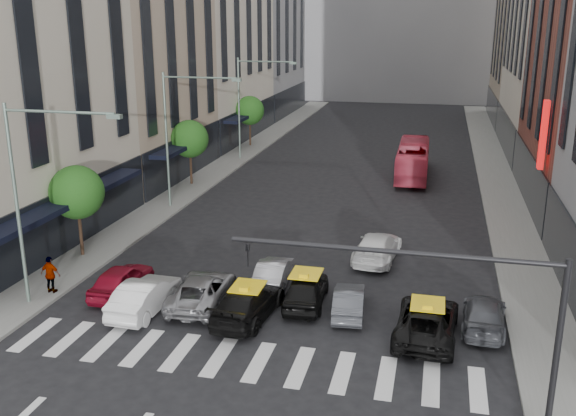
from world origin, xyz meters
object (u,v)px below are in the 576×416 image
Objects in this scene: streetlamp_near at (33,180)px; car_white_front at (145,296)px; streetlamp_mid at (179,122)px; bus at (413,160)px; car_red at (122,280)px; pedestrian_far at (51,275)px; streetlamp_far at (249,95)px; taxi_left at (248,302)px; taxi_center at (306,289)px.

car_white_front is at bearing 7.24° from streetlamp_near.
car_white_front is (4.54, -15.42, -5.16)m from streetlamp_mid.
car_red is at bearing 64.78° from bus.
bus is 5.75× the size of pedestrian_far.
streetlamp_far reaches higher than taxi_left.
pedestrian_far is at bearing 60.29° from bus.
streetlamp_far is (0.00, 32.00, 0.00)m from streetlamp_near.
streetlamp_near is at bearing 116.82° from pedestrian_far.
bus is at bearing -115.11° from pedestrian_far.
streetlamp_mid reaches higher than car_red.
pedestrian_far is (-0.48, 1.14, -4.86)m from streetlamp_near.
taxi_center is (6.79, 2.35, -0.01)m from car_white_front.
car_white_front is at bearing -81.79° from streetlamp_far.
streetlamp_far is 0.88× the size of bus.
pedestrian_far is at bearing 112.93° from streetlamp_near.
streetlamp_mid reaches higher than bus.
streetlamp_far is at bearing -72.00° from taxi_center.
taxi_center is (2.16, 1.93, 0.01)m from taxi_left.
car_white_front is 4.65m from taxi_left.
streetlamp_far is at bearing -84.69° from car_red.
car_white_front is 0.91× the size of taxi_left.
pedestrian_far is at bearing 5.33° from taxi_center.
streetlamp_far reaches higher than bus.
bus is at bearing -108.32° from car_white_front.
streetlamp_mid is 18.33m from taxi_left.
taxi_center is at bearing -159.18° from car_white_front.
streetlamp_mid is 2.13× the size of car_red.
streetlamp_near is 32.65m from bus.
streetlamp_far reaches higher than car_red.
streetlamp_near is 32.00m from streetlamp_far.
car_white_front is 2.55× the size of pedestrian_far.
taxi_center is 26.06m from bus.
streetlamp_near reaches higher than taxi_center.
car_white_front is at bearing -73.61° from streetlamp_mid.
streetlamp_mid is 5.06× the size of pedestrian_far.
streetlamp_mid is at bearing 90.00° from streetlamp_near.
bus is (14.82, -3.26, -4.48)m from streetlamp_far.
streetlamp_far is at bearing -80.05° from car_white_front.
taxi_center is (11.32, -13.07, -5.16)m from streetlamp_mid.
car_white_front reaches higher than taxi_center.
streetlamp_far is at bearing 90.00° from streetlamp_mid.
taxi_left is 1.15× the size of taxi_center.
taxi_left is (9.17, -31.01, -5.18)m from streetlamp_far.
streetlamp_mid is at bearing -52.39° from taxi_center.
pedestrian_far is at bearing -90.89° from streetlamp_far.
taxi_center reaches higher than taxi_left.
car_red is 0.84× the size of taxi_left.
streetlamp_near is at bearing 11.20° from taxi_center.
streetlamp_near is 0.88× the size of bus.
taxi_center is 2.44× the size of pedestrian_far.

